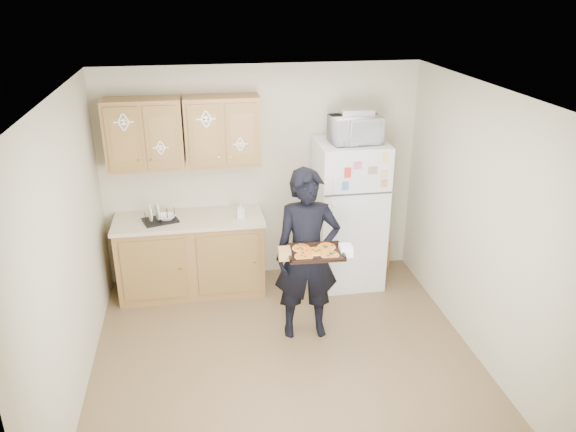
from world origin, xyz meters
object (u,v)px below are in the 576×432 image
Objects in this scene: baking_tray at (315,253)px; microwave at (355,129)px; dish_rack at (160,215)px; person at (307,255)px; refrigerator at (348,214)px.

microwave is (0.68, 1.24, 0.81)m from baking_tray.
baking_tray is 1.95m from dish_rack.
microwave is 1.49× the size of dish_rack.
dish_rack is at bearing 140.43° from baking_tray.
baking_tray is 0.95× the size of microwave.
microwave is (0.70, 0.94, 0.98)m from person.
refrigerator is at bearing 65.57° from baking_tray.
person is 3.46× the size of baking_tray.
microwave reaches higher than person.
microwave reaches higher than refrigerator.
refrigerator is 3.22× the size of microwave.
dish_rack is at bearing 179.59° from refrigerator.
person is 4.90× the size of dish_rack.
refrigerator is 2.11m from dish_rack.
refrigerator is 0.98× the size of person.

